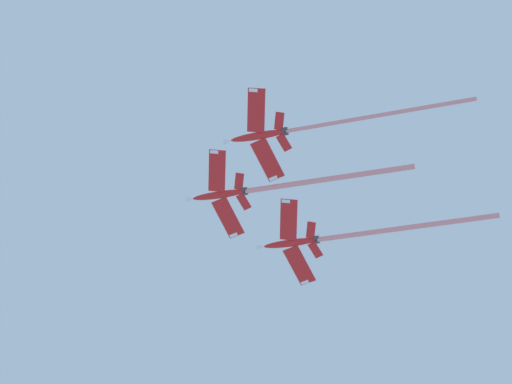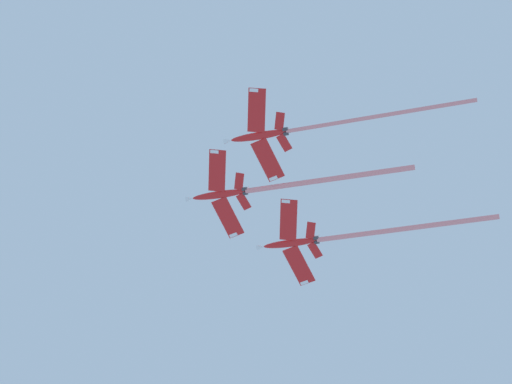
% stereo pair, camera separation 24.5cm
% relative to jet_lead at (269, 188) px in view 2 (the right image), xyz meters
% --- Properties ---
extents(jet_lead, '(32.74, 39.02, 11.67)m').
position_rel_jet_lead_xyz_m(jet_lead, '(0.00, 0.00, 0.00)').
color(jet_lead, red).
extents(jet_left_wing, '(33.48, 40.79, 13.14)m').
position_rel_jet_lead_xyz_m(jet_left_wing, '(4.29, 13.35, -2.40)').
color(jet_left_wing, red).
extents(jet_right_wing, '(33.04, 40.71, 13.58)m').
position_rel_jet_lead_xyz_m(jet_right_wing, '(-17.85, 2.45, -2.63)').
color(jet_right_wing, red).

